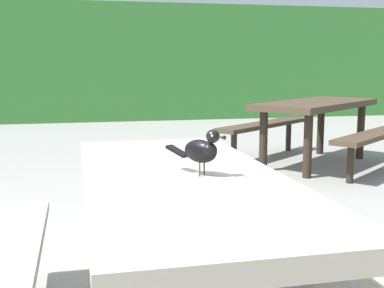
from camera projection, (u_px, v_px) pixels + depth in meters
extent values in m
cube|color=#387A33|center=(82.00, 63.00, 10.61)|extent=(28.00, 1.37, 2.39)
cube|color=#B2A893|center=(182.00, 182.00, 1.99)|extent=(0.77, 1.81, 0.07)
cylinder|color=slate|center=(106.00, 223.00, 2.66)|extent=(0.09, 0.09, 0.67)
cylinder|color=slate|center=(204.00, 217.00, 2.78)|extent=(0.09, 0.09, 0.67)
cylinder|color=slate|center=(20.00, 260.00, 2.53)|extent=(0.07, 0.07, 0.39)
cube|color=#B2A893|center=(340.00, 239.00, 2.19)|extent=(0.29, 1.71, 0.05)
cylinder|color=slate|center=(281.00, 238.00, 2.84)|extent=(0.07, 0.07, 0.39)
ellipsoid|color=black|center=(200.00, 151.00, 1.93)|extent=(0.15, 0.16, 0.09)
ellipsoid|color=black|center=(209.00, 151.00, 1.91)|extent=(0.09, 0.09, 0.06)
sphere|color=black|center=(213.00, 136.00, 1.89)|extent=(0.05, 0.05, 0.05)
sphere|color=#EAE08C|center=(219.00, 135.00, 1.89)|extent=(0.01, 0.01, 0.01)
sphere|color=#EAE08C|center=(212.00, 136.00, 1.86)|extent=(0.01, 0.01, 0.01)
cone|color=black|center=(222.00, 137.00, 1.86)|extent=(0.03, 0.03, 0.02)
cube|color=black|center=(177.00, 151.00, 2.01)|extent=(0.09, 0.10, 0.04)
cylinder|color=#47423D|center=(204.00, 168.00, 1.95)|extent=(0.01, 0.01, 0.05)
cylinder|color=#47423D|center=(200.00, 169.00, 1.93)|extent=(0.01, 0.01, 0.05)
cube|color=#473828|center=(316.00, 104.00, 5.81)|extent=(1.89, 1.70, 0.07)
cylinder|color=#2E241A|center=(361.00, 132.00, 6.24)|extent=(0.09, 0.09, 0.67)
cylinder|color=#2E241A|center=(321.00, 128.00, 6.57)|extent=(0.09, 0.09, 0.67)
cylinder|color=#2E241A|center=(308.00, 146.00, 5.17)|extent=(0.09, 0.09, 0.67)
cylinder|color=#2E241A|center=(263.00, 141.00, 5.51)|extent=(0.09, 0.09, 0.67)
cube|color=#473828|center=(375.00, 135.00, 5.42)|extent=(1.52, 1.27, 0.05)
cylinder|color=#2E241A|center=(350.00, 164.00, 4.96)|extent=(0.07, 0.07, 0.39)
cube|color=#473828|center=(264.00, 125.00, 6.30)|extent=(1.52, 1.27, 0.05)
cylinder|color=#2E241A|center=(288.00, 136.00, 6.82)|extent=(0.07, 0.07, 0.39)
cylinder|color=#2E241A|center=(234.00, 149.00, 5.85)|extent=(0.07, 0.07, 0.39)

